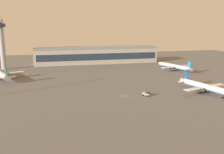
% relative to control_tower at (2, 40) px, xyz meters
% --- Properties ---
extents(ground_plane, '(416.00, 416.00, 0.00)m').
position_rel_control_tower_xyz_m(ground_plane, '(79.14, -101.98, -25.35)').
color(ground_plane, '#605E5B').
extents(terminal_building, '(121.41, 22.40, 16.40)m').
position_rel_control_tower_xyz_m(terminal_building, '(84.54, 16.90, -17.26)').
color(terminal_building, '#B2AD99').
rests_on(terminal_building, ground).
extents(control_tower, '(8.00, 8.00, 44.24)m').
position_rel_control_tower_xyz_m(control_tower, '(0.00, 0.00, 0.00)').
color(control_tower, '#A8A8B2').
rests_on(control_tower, ground).
extents(airplane_mid_apron, '(29.10, 37.08, 9.65)m').
position_rel_control_tower_xyz_m(airplane_mid_apron, '(124.34, -107.77, -21.71)').
color(airplane_mid_apron, silver).
rests_on(airplane_mid_apron, ground).
extents(airplane_terminal_side, '(31.30, 39.61, 10.77)m').
position_rel_control_tower_xyz_m(airplane_terminal_side, '(5.49, -43.32, -21.28)').
color(airplane_terminal_side, silver).
rests_on(airplane_terminal_side, ground).
extents(airplane_far_stand, '(28.40, 36.13, 9.48)m').
position_rel_control_tower_xyz_m(airplane_far_stand, '(141.17, -40.70, -21.77)').
color(airplane_far_stand, silver).
rests_on(airplane_far_stand, ground).
extents(fuel_truck, '(2.76, 6.43, 2.35)m').
position_rel_control_tower_xyz_m(fuel_truck, '(129.59, -83.77, -23.99)').
color(fuel_truck, '#D85919').
rests_on(fuel_truck, ground).
extents(cargo_loader, '(4.34, 4.28, 2.25)m').
position_rel_control_tower_xyz_m(cargo_loader, '(90.44, -104.62, -24.18)').
color(cargo_loader, gray).
rests_on(cargo_loader, ground).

